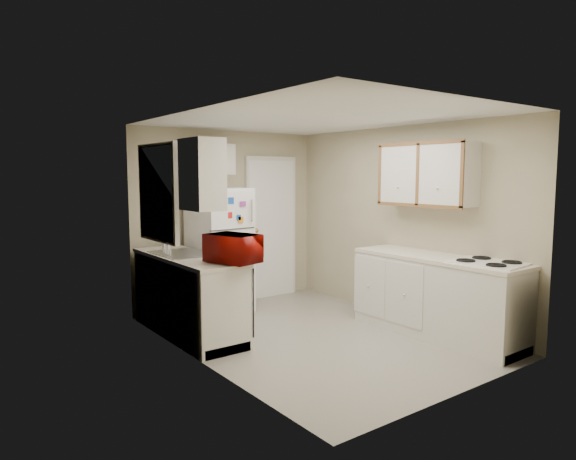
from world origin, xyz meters
TOP-DOWN VIEW (x-y plane):
  - floor at (0.00, 0.00)m, footprint 3.80×3.80m
  - ceiling at (0.00, 0.00)m, footprint 3.80×3.80m
  - wall_left at (-1.40, 0.00)m, footprint 3.80×3.80m
  - wall_right at (1.40, 0.00)m, footprint 3.80×3.80m
  - wall_back at (0.00, 1.90)m, footprint 2.80×2.80m
  - wall_front at (0.00, -1.90)m, footprint 2.80×2.80m
  - left_counter at (-1.10, 0.90)m, footprint 0.60×1.80m
  - dishwasher at (-0.81, 0.30)m, footprint 0.03×0.58m
  - sink at (-1.10, 1.05)m, footprint 0.54×0.74m
  - microwave at (-0.93, 0.18)m, footprint 0.59×0.43m
  - soap_bottle at (-1.15, 1.37)m, footprint 0.09×0.09m
  - window_blinds at (-1.36, 1.05)m, footprint 0.10×0.98m
  - upper_cabinet_left at (-1.25, 0.22)m, footprint 0.30×0.45m
  - refrigerator at (-0.35, 1.52)m, footprint 0.73×0.71m
  - cabinet_over_fridge at (-0.40, 1.75)m, footprint 0.70×0.30m
  - interior_door at (0.70, 1.86)m, footprint 0.86×0.06m
  - right_counter at (1.10, -0.80)m, footprint 0.60×2.00m
  - stove at (1.14, -1.40)m, footprint 0.63×0.75m
  - upper_cabinet_right at (1.25, -0.50)m, footprint 0.30×1.20m

SIDE VIEW (x-z plane):
  - floor at x=0.00m, z-range 0.00..0.00m
  - stove at x=1.14m, z-range 0.00..0.83m
  - left_counter at x=-1.10m, z-range 0.00..0.90m
  - right_counter at x=1.10m, z-range 0.00..0.90m
  - dishwasher at x=-0.81m, z-range 0.13..0.85m
  - refrigerator at x=-0.35m, z-range 0.00..1.63m
  - sink at x=-1.10m, z-range 0.78..0.94m
  - soap_bottle at x=-1.15m, z-range 0.92..1.08m
  - interior_door at x=0.70m, z-range -0.02..2.06m
  - microwave at x=-0.93m, z-range 0.87..1.23m
  - wall_left at x=-1.40m, z-range 1.20..1.20m
  - wall_right at x=1.40m, z-range 1.20..1.20m
  - wall_back at x=0.00m, z-range 1.20..1.20m
  - wall_front at x=0.00m, z-range 1.20..1.20m
  - window_blinds at x=-1.36m, z-range 1.06..2.14m
  - upper_cabinet_left at x=-1.25m, z-range 1.45..2.15m
  - upper_cabinet_right at x=1.25m, z-range 1.45..2.15m
  - cabinet_over_fridge at x=-0.40m, z-range 1.80..2.20m
  - ceiling at x=0.00m, z-range 2.40..2.40m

